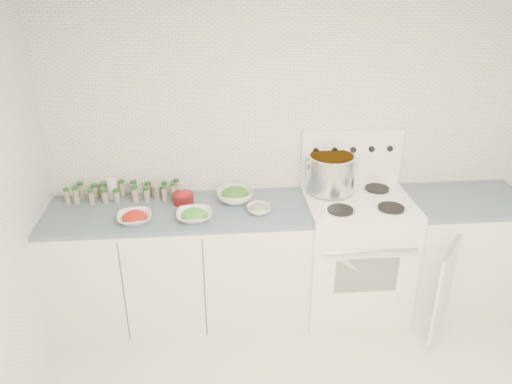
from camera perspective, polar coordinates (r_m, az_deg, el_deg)
name	(u,v)px	position (r m, az deg, el deg)	size (l,w,h in m)	color
room_walls	(338,193)	(2.26, 9.41, -0.15)	(3.54, 3.04, 2.52)	white
counter_left	(181,264)	(3.78, -8.55, -8.10)	(1.85, 0.62, 0.90)	white
stove	(354,250)	(3.88, 11.12, -6.57)	(0.76, 0.70, 1.36)	white
counter_right	(457,251)	(4.20, 21.99, -6.24)	(0.89, 0.94, 0.90)	white
stock_pot	(331,172)	(3.69, 8.55, 2.32)	(0.37, 0.35, 0.27)	silver
bowl_tomato	(135,217)	(3.44, -13.71, -2.83)	(0.26, 0.26, 0.08)	white
bowl_snowpea	(194,215)	(3.40, -7.08, -2.64)	(0.24, 0.24, 0.08)	white
bowl_broccoli	(235,195)	(3.62, -2.40, -0.34)	(0.35, 0.35, 0.11)	white
bowl_zucchini	(259,209)	(3.46, 0.34, -1.92)	(0.18, 0.18, 0.07)	white
bowl_pepper	(183,197)	(3.63, -8.32, -0.62)	(0.15, 0.15, 0.09)	#560F0E
salt_canister	(112,188)	(3.81, -16.08, 0.39)	(0.07, 0.07, 0.15)	white
tin_can	(157,191)	(3.74, -11.27, 0.07)	(0.08, 0.08, 0.10)	gray
spice_cluster	(122,192)	(3.77, -15.04, 0.00)	(0.82, 0.16, 0.14)	gray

